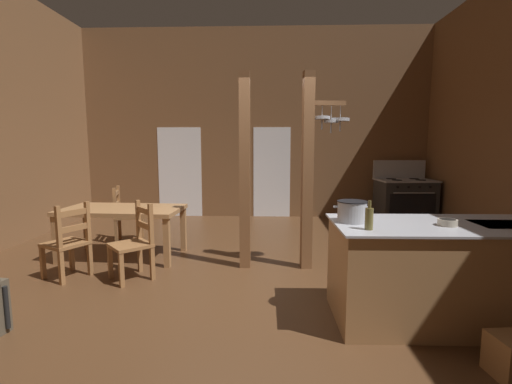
# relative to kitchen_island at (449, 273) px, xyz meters

# --- Properties ---
(ground_plane) EXTENTS (8.53, 9.31, 0.10)m
(ground_plane) POSITION_rel_kitchen_island_xyz_m (-2.00, 0.74, -0.52)
(ground_plane) COLOR #4C301C
(wall_back) EXTENTS (8.53, 0.14, 4.24)m
(wall_back) POSITION_rel_kitchen_island_xyz_m (-2.00, 5.06, 1.65)
(wall_back) COLOR brown
(wall_back) RESTS_ON ground_plane
(glazed_door_back_left) EXTENTS (1.00, 0.01, 2.05)m
(glazed_door_back_left) POSITION_rel_kitchen_island_xyz_m (-3.74, 4.99, 0.56)
(glazed_door_back_left) COLOR white
(glazed_door_back_left) RESTS_ON ground_plane
(glazed_panel_back_right) EXTENTS (0.84, 0.01, 2.05)m
(glazed_panel_back_right) POSITION_rel_kitchen_island_xyz_m (-1.62, 4.99, 0.56)
(glazed_panel_back_right) COLOR white
(glazed_panel_back_right) RESTS_ON ground_plane
(kitchen_island) EXTENTS (2.17, 0.98, 0.93)m
(kitchen_island) POSITION_rel_kitchen_island_xyz_m (0.00, 0.00, 0.00)
(kitchen_island) COLOR #9E7044
(kitchen_island) RESTS_ON ground_plane
(stove_range) EXTENTS (1.18, 0.88, 1.32)m
(stove_range) POSITION_rel_kitchen_island_xyz_m (1.19, 4.37, 0.02)
(stove_range) COLOR #2C2C2C
(stove_range) RESTS_ON ground_plane
(support_post_with_pot_rack) EXTENTS (0.62, 0.27, 2.59)m
(support_post_with_pot_rack) POSITION_rel_kitchen_island_xyz_m (-1.14, 1.46, 0.93)
(support_post_with_pot_rack) COLOR brown
(support_post_with_pot_rack) RESTS_ON ground_plane
(support_post_center) EXTENTS (0.14, 0.14, 2.59)m
(support_post_center) POSITION_rel_kitchen_island_xyz_m (-2.00, 1.46, 0.83)
(support_post_center) COLOR brown
(support_post_center) RESTS_ON ground_plane
(dining_table) EXTENTS (1.74, 0.99, 0.74)m
(dining_table) POSITION_rel_kitchen_island_xyz_m (-3.83, 1.83, 0.18)
(dining_table) COLOR #9E7044
(dining_table) RESTS_ON ground_plane
(ladderback_chair_near_window) EXTENTS (0.59, 0.59, 0.95)m
(ladderback_chair_near_window) POSITION_rel_kitchen_island_xyz_m (-4.17, 0.97, -0.01)
(ladderback_chair_near_window) COLOR olive
(ladderback_chair_near_window) RESTS_ON ground_plane
(ladderback_chair_by_post) EXTENTS (0.62, 0.62, 0.95)m
(ladderback_chair_by_post) POSITION_rel_kitchen_island_xyz_m (-3.34, 0.99, -0.01)
(ladderback_chair_by_post) COLOR olive
(ladderback_chair_by_post) RESTS_ON ground_plane
(ladderback_chair_at_table_end) EXTENTS (0.53, 0.53, 0.95)m
(ladderback_chair_at_table_end) POSITION_rel_kitchen_island_xyz_m (-4.14, 2.72, -0.01)
(ladderback_chair_at_table_end) COLOR olive
(ladderback_chair_at_table_end) RESTS_ON ground_plane
(stockpot_on_counter) EXTENTS (0.35, 0.28, 0.20)m
(stockpot_on_counter) POSITION_rel_kitchen_island_xyz_m (-0.91, 0.05, 0.57)
(stockpot_on_counter) COLOR #A8AAB2
(stockpot_on_counter) RESTS_ON kitchen_island
(mixing_bowl_on_counter) EXTENTS (0.17, 0.17, 0.06)m
(mixing_bowl_on_counter) POSITION_rel_kitchen_island_xyz_m (-0.09, -0.08, 0.50)
(mixing_bowl_on_counter) COLOR #B2A893
(mixing_bowl_on_counter) RESTS_ON kitchen_island
(bottle_tall_on_counter) EXTENTS (0.07, 0.07, 0.25)m
(bottle_tall_on_counter) POSITION_rel_kitchen_island_xyz_m (-0.83, -0.26, 0.57)
(bottle_tall_on_counter) COLOR brown
(bottle_tall_on_counter) RESTS_ON kitchen_island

